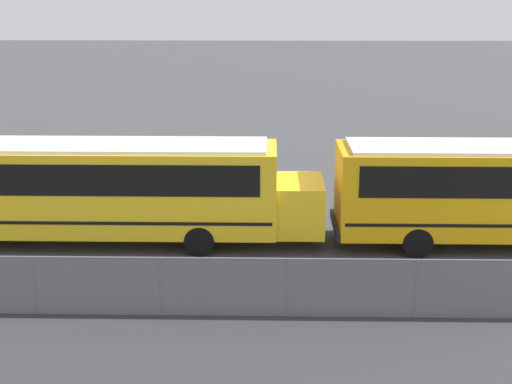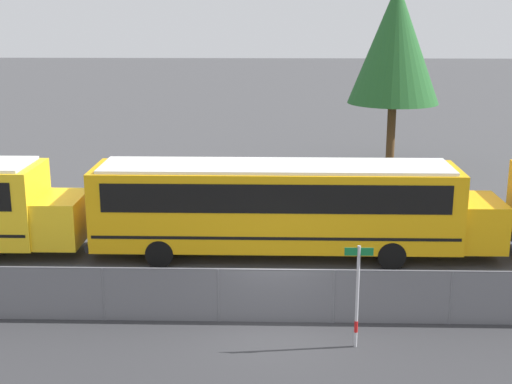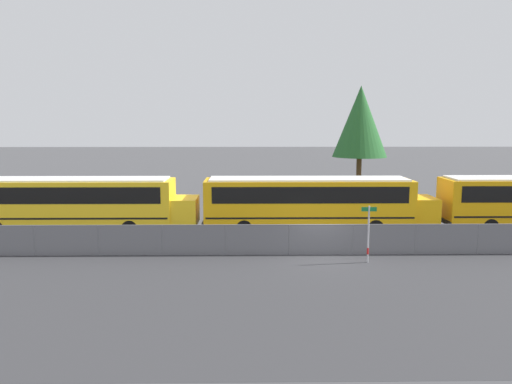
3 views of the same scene
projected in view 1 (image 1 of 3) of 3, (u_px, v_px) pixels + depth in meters
The scene contains 1 object.
school_bus_1 at pixel (91, 184), 22.18m from camera, with size 13.71×2.63×3.19m.
Camera 1 is at (-8.18, -15.99, 7.70)m, focal length 50.00 mm.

